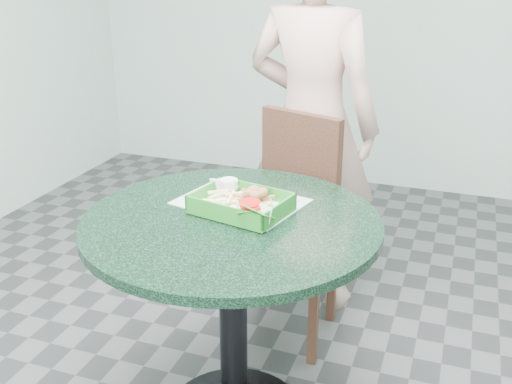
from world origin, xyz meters
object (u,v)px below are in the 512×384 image
(dining_chair, at_px, (293,212))
(diner_person, at_px, (312,104))
(food_basket, at_px, (241,213))
(sauce_ramekin, at_px, (222,191))
(crab_sandwich, at_px, (253,201))
(cafe_table, at_px, (232,273))

(dining_chair, distance_m, diner_person, 0.48)
(dining_chair, bearing_deg, food_basket, -70.91)
(diner_person, distance_m, sauce_ramekin, 0.79)
(dining_chair, relative_size, food_basket, 3.31)
(diner_person, xyz_separation_m, food_basket, (0.00, -0.85, -0.16))
(dining_chair, height_order, diner_person, diner_person)
(diner_person, distance_m, food_basket, 0.87)
(crab_sandwich, xyz_separation_m, sauce_ramekin, (-0.13, 0.05, 0.00))
(cafe_table, distance_m, dining_chair, 0.63)
(cafe_table, height_order, crab_sandwich, crab_sandwich)
(crab_sandwich, bearing_deg, cafe_table, -116.74)
(diner_person, bearing_deg, cafe_table, 100.01)
(diner_person, bearing_deg, dining_chair, 101.79)
(cafe_table, xyz_separation_m, dining_chair, (0.02, 0.63, -0.05))
(food_basket, xyz_separation_m, crab_sandwich, (0.03, 0.03, 0.03))
(crab_sandwich, relative_size, sauce_ramekin, 1.85)
(cafe_table, height_order, sauce_ramekin, sauce_ramekin)
(dining_chair, distance_m, sauce_ramekin, 0.58)
(cafe_table, relative_size, diner_person, 0.50)
(dining_chair, height_order, food_basket, dining_chair)
(diner_person, bearing_deg, food_basket, 100.75)
(dining_chair, height_order, sauce_ramekin, dining_chair)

